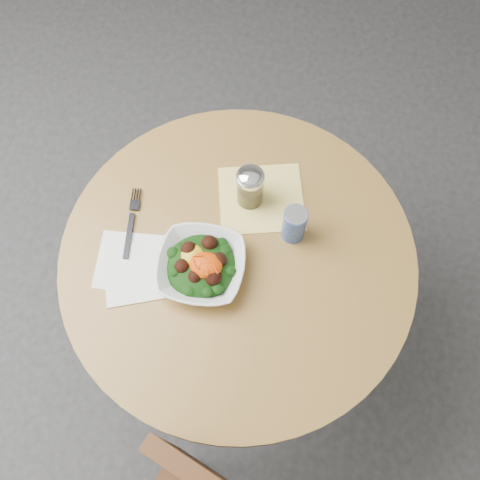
{
  "coord_description": "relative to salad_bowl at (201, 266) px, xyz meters",
  "views": [
    {
      "loc": [
        0.12,
        -0.5,
        1.99
      ],
      "look_at": [
        0.0,
        0.02,
        0.81
      ],
      "focal_mm": 40.0,
      "sensor_mm": 36.0,
      "label": 1
    }
  ],
  "objects": [
    {
      "name": "table",
      "position": [
        0.08,
        0.06,
        -0.23
      ],
      "size": [
        0.9,
        0.9,
        0.75
      ],
      "color": "black",
      "rests_on": "ground"
    },
    {
      "name": "ground",
      "position": [
        0.08,
        0.06,
        -0.78
      ],
      "size": [
        6.0,
        6.0,
        0.0
      ],
      "primitive_type": "plane",
      "color": "#2C2C2E",
      "rests_on": "ground"
    },
    {
      "name": "fork",
      "position": [
        -0.21,
        0.09,
        -0.02
      ],
      "size": [
        0.05,
        0.2,
        0.0
      ],
      "color": "black",
      "rests_on": "table"
    },
    {
      "name": "paper_napkins",
      "position": [
        -0.17,
        -0.03,
        -0.03
      ],
      "size": [
        0.22,
        0.22,
        0.0
      ],
      "color": "white",
      "rests_on": "table"
    },
    {
      "name": "spice_shaker",
      "position": [
        0.07,
        0.22,
        0.03
      ],
      "size": [
        0.07,
        0.07,
        0.13
      ],
      "color": "silver",
      "rests_on": "table"
    },
    {
      "name": "beverage_can",
      "position": [
        0.2,
        0.15,
        0.03
      ],
      "size": [
        0.06,
        0.06,
        0.11
      ],
      "color": "navy",
      "rests_on": "table"
    },
    {
      "name": "cloth_napkin",
      "position": [
        0.1,
        0.23,
        -0.03
      ],
      "size": [
        0.27,
        0.26,
        0.0
      ],
      "primitive_type": "cube",
      "rotation": [
        0.0,
        0.0,
        0.29
      ],
      "color": "yellow",
      "rests_on": "table"
    },
    {
      "name": "salad_bowl",
      "position": [
        0.0,
        0.0,
        0.0
      ],
      "size": [
        0.23,
        0.23,
        0.08
      ],
      "color": "white",
      "rests_on": "table"
    }
  ]
}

